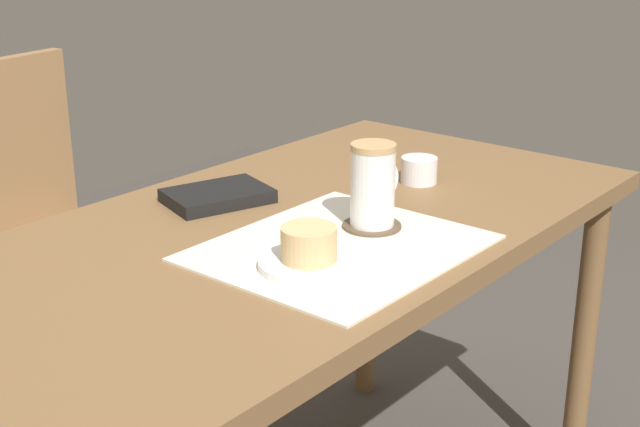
{
  "coord_description": "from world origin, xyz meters",
  "views": [
    {
      "loc": [
        -1.03,
        -0.93,
        1.24
      ],
      "look_at": [
        -0.01,
        -0.09,
        0.76
      ],
      "focal_mm": 50.0,
      "sensor_mm": 36.0,
      "label": 1
    }
  ],
  "objects_px": {
    "pastry": "(309,244)",
    "coffee_mug": "(373,184)",
    "small_book": "(218,196)",
    "sugar_bowl": "(419,170)",
    "dining_table": "(281,270)",
    "pastry_plate": "(309,264)",
    "wooden_chair": "(44,243)"
  },
  "relations": [
    {
      "from": "pastry",
      "to": "coffee_mug",
      "type": "xyz_separation_m",
      "value": [
        0.2,
        0.03,
        0.04
      ]
    },
    {
      "from": "coffee_mug",
      "to": "small_book",
      "type": "xyz_separation_m",
      "value": [
        -0.07,
        0.3,
        -0.07
      ]
    },
    {
      "from": "sugar_bowl",
      "to": "dining_table",
      "type": "bearing_deg",
      "value": 173.73
    },
    {
      "from": "coffee_mug",
      "to": "pastry",
      "type": "bearing_deg",
      "value": -171.83
    },
    {
      "from": "dining_table",
      "to": "pastry_plate",
      "type": "bearing_deg",
      "value": -124.85
    },
    {
      "from": "pastry",
      "to": "dining_table",
      "type": "bearing_deg",
      "value": 55.15
    },
    {
      "from": "dining_table",
      "to": "pastry",
      "type": "bearing_deg",
      "value": -124.85
    },
    {
      "from": "pastry_plate",
      "to": "coffee_mug",
      "type": "xyz_separation_m",
      "value": [
        0.2,
        0.03,
        0.07
      ]
    },
    {
      "from": "pastry_plate",
      "to": "small_book",
      "type": "distance_m",
      "value": 0.35
    },
    {
      "from": "pastry_plate",
      "to": "pastry",
      "type": "xyz_separation_m",
      "value": [
        0.0,
        0.0,
        0.03
      ]
    },
    {
      "from": "wooden_chair",
      "to": "sugar_bowl",
      "type": "bearing_deg",
      "value": 107.12
    },
    {
      "from": "pastry_plate",
      "to": "small_book",
      "type": "height_order",
      "value": "small_book"
    },
    {
      "from": "wooden_chair",
      "to": "small_book",
      "type": "distance_m",
      "value": 0.59
    },
    {
      "from": "sugar_bowl",
      "to": "pastry",
      "type": "bearing_deg",
      "value": -166.45
    },
    {
      "from": "pastry_plate",
      "to": "coffee_mug",
      "type": "bearing_deg",
      "value": 8.17
    },
    {
      "from": "sugar_bowl",
      "to": "small_book",
      "type": "relative_size",
      "value": 0.39
    },
    {
      "from": "pastry_plate",
      "to": "small_book",
      "type": "xyz_separation_m",
      "value": [
        0.13,
        0.33,
        0.0
      ]
    },
    {
      "from": "dining_table",
      "to": "pastry_plate",
      "type": "distance_m",
      "value": 0.2
    },
    {
      "from": "pastry_plate",
      "to": "coffee_mug",
      "type": "height_order",
      "value": "coffee_mug"
    },
    {
      "from": "pastry",
      "to": "small_book",
      "type": "xyz_separation_m",
      "value": [
        0.13,
        0.33,
        -0.03
      ]
    },
    {
      "from": "pastry",
      "to": "coffee_mug",
      "type": "height_order",
      "value": "coffee_mug"
    },
    {
      "from": "dining_table",
      "to": "wooden_chair",
      "type": "relative_size",
      "value": 1.55
    },
    {
      "from": "wooden_chair",
      "to": "coffee_mug",
      "type": "height_order",
      "value": "wooden_chair"
    },
    {
      "from": "wooden_chair",
      "to": "pastry_plate",
      "type": "bearing_deg",
      "value": 75.32
    },
    {
      "from": "pastry_plate",
      "to": "sugar_bowl",
      "type": "xyz_separation_m",
      "value": [
        0.46,
        0.11,
        0.02
      ]
    },
    {
      "from": "dining_table",
      "to": "pastry_plate",
      "type": "height_order",
      "value": "pastry_plate"
    },
    {
      "from": "small_book",
      "to": "wooden_chair",
      "type": "bearing_deg",
      "value": 109.79
    },
    {
      "from": "dining_table",
      "to": "coffee_mug",
      "type": "xyz_separation_m",
      "value": [
        0.09,
        -0.12,
        0.15
      ]
    },
    {
      "from": "pastry",
      "to": "pastry_plate",
      "type": "bearing_deg",
      "value": 0.0
    },
    {
      "from": "wooden_chair",
      "to": "sugar_bowl",
      "type": "distance_m",
      "value": 0.87
    },
    {
      "from": "wooden_chair",
      "to": "pastry",
      "type": "relative_size",
      "value": 10.77
    },
    {
      "from": "coffee_mug",
      "to": "pastry_plate",
      "type": "bearing_deg",
      "value": -171.83
    }
  ]
}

